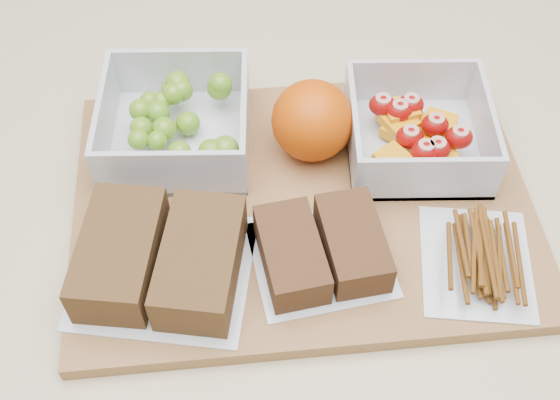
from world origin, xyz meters
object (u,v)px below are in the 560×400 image
Objects in this scene: grape_container at (178,123)px; orange at (312,121)px; sandwich_bag_center at (322,249)px; fruit_container at (417,133)px; pretzel_bag at (479,256)px; cutting_board at (303,204)px; sandwich_bag_left at (160,258)px.

orange is (0.13, -0.01, 0.01)m from grape_container.
fruit_container is at bearing 53.01° from sandwich_bag_center.
pretzel_bag is at bearing -44.51° from orange.
grape_container is (-0.12, 0.07, 0.03)m from cutting_board.
orange reaches higher than sandwich_bag_left.
sandwich_bag_center is (0.01, -0.07, 0.03)m from cutting_board.
pretzel_bag is (0.15, -0.07, 0.02)m from cutting_board.
orange reaches higher than pretzel_bag.
sandwich_bag_center is (0.00, -0.13, -0.02)m from orange.
cutting_board is at bearing -99.09° from orange.
orange is at bearing -5.41° from grape_container.
cutting_board is 3.03× the size of grape_container.
sandwich_bag_left is 1.21× the size of sandwich_bag_center.
cutting_board is at bearing -150.99° from fruit_container.
fruit_container is 0.14m from pretzel_bag.
sandwich_bag_left is 1.34× the size of pretzel_bag.
grape_container is at bearing 174.59° from orange.
pretzel_bag is at bearing 1.16° from sandwich_bag_left.
grape_container reaches higher than pretzel_bag.
sandwich_bag_center is (0.13, -0.14, -0.01)m from grape_container.
orange reaches higher than sandwich_bag_center.
pretzel_bag is at bearing -74.76° from fruit_container.
sandwich_bag_center reaches higher than pretzel_bag.
grape_container reaches higher than fruit_container.
cutting_board is 3.45× the size of pretzel_bag.
sandwich_bag_left is 0.14m from sandwich_bag_center.
fruit_container reaches higher than cutting_board.
fruit_container reaches higher than sandwich_bag_left.
sandwich_bag_center is (0.14, 0.01, -0.00)m from sandwich_bag_left.
fruit_container is 0.98× the size of sandwich_bag_center.
grape_container is 1.03× the size of sandwich_bag_center.
sandwich_bag_center is at bearing -88.37° from orange.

